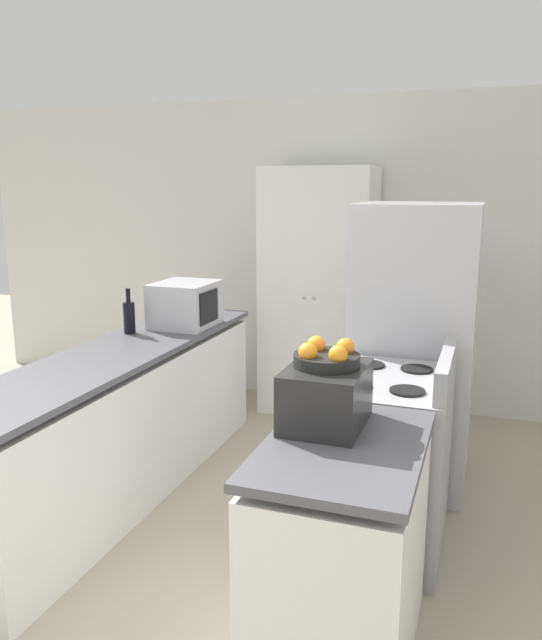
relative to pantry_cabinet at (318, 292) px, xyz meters
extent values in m
cube|color=silver|center=(0.05, 0.32, 0.29)|extent=(7.00, 0.06, 2.60)
cube|color=silver|center=(-0.74, -1.83, -0.59)|extent=(0.58, 2.67, 0.84)
cube|color=#4C4C51|center=(-0.74, -1.83, -0.12)|extent=(0.60, 2.72, 0.04)
cube|color=silver|center=(0.85, -2.72, -0.59)|extent=(0.58, 0.90, 0.84)
cube|color=#4C4C51|center=(0.85, -2.72, -0.12)|extent=(0.60, 0.92, 0.04)
cube|color=white|center=(0.00, 0.00, 0.00)|extent=(0.89, 0.53, 2.02)
sphere|color=#B2B2B7|center=(-0.04, -0.28, 0.00)|extent=(0.03, 0.03, 0.03)
sphere|color=#B2B2B7|center=(0.04, -0.28, 0.00)|extent=(0.03, 0.03, 0.03)
cube|color=#9E9EA3|center=(0.87, -1.85, -0.56)|extent=(0.64, 0.80, 0.91)
cube|color=black|center=(0.54, -1.85, -0.67)|extent=(0.02, 0.70, 0.50)
cube|color=#9E9EA3|center=(1.16, -1.85, -0.02)|extent=(0.06, 0.76, 0.16)
cylinder|color=black|center=(0.74, -2.04, -0.09)|extent=(0.17, 0.17, 0.01)
cylinder|color=black|center=(0.74, -1.65, -0.09)|extent=(0.17, 0.17, 0.01)
cylinder|color=black|center=(0.99, -2.04, -0.09)|extent=(0.17, 0.17, 0.01)
cylinder|color=black|center=(0.99, -1.65, -0.09)|extent=(0.17, 0.17, 0.01)
cube|color=#B7B7BC|center=(0.91, -1.03, -0.13)|extent=(0.72, 0.76, 1.77)
cylinder|color=gray|center=(0.53, -1.24, -0.04)|extent=(0.02, 0.02, 0.97)
cube|color=#B2B2B7|center=(-0.67, -1.09, 0.05)|extent=(0.39, 0.45, 0.31)
cube|color=black|center=(-0.47, -1.12, 0.05)|extent=(0.01, 0.28, 0.22)
cylinder|color=black|center=(-0.91, -1.42, 0.00)|extent=(0.08, 0.08, 0.21)
cylinder|color=black|center=(-0.91, -1.42, 0.15)|extent=(0.03, 0.03, 0.09)
cube|color=black|center=(0.73, -2.57, 0.02)|extent=(0.31, 0.41, 0.25)
cube|color=black|center=(0.57, -2.57, 0.02)|extent=(0.01, 0.29, 0.15)
cylinder|color=black|center=(0.73, -2.55, 0.17)|extent=(0.27, 0.27, 0.05)
sphere|color=orange|center=(0.79, -2.49, 0.21)|extent=(0.08, 0.08, 0.08)
sphere|color=orange|center=(0.67, -2.49, 0.21)|extent=(0.08, 0.08, 0.08)
sphere|color=orange|center=(0.67, -2.61, 0.21)|extent=(0.08, 0.08, 0.08)
sphere|color=orange|center=(0.79, -2.61, 0.21)|extent=(0.08, 0.08, 0.08)
camera|label=1|loc=(1.32, -4.92, 0.86)|focal=35.00mm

